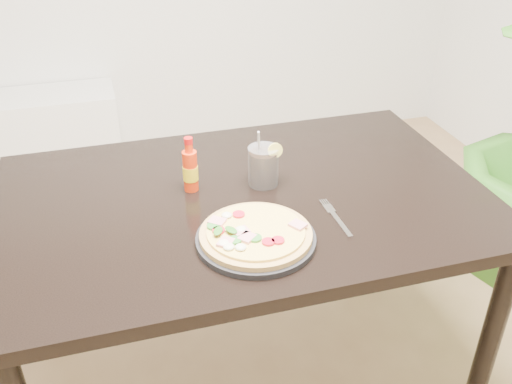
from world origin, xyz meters
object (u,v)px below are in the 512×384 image
object	(u,v)px
fork	(335,216)
plate	(256,239)
cola_cup	(263,167)
pizza	(254,233)
dining_table	(245,219)
hot_sauce_bottle	(190,170)

from	to	relation	value
fork	plate	bearing A→B (deg)	-169.25
cola_cup	pizza	bearing A→B (deg)	-111.07
dining_table	cola_cup	bearing A→B (deg)	34.68
cola_cup	plate	bearing A→B (deg)	-110.41
hot_sauce_bottle	cola_cup	bearing A→B (deg)	-6.58
dining_table	fork	world-z (taller)	fork
hot_sauce_bottle	fork	world-z (taller)	hot_sauce_bottle
dining_table	hot_sauce_bottle	xyz separation A→B (m)	(-0.14, 0.07, 0.15)
cola_cup	fork	world-z (taller)	cola_cup
dining_table	plate	size ratio (longest dim) A/B	4.57
hot_sauce_bottle	cola_cup	xyz separation A→B (m)	(0.21, -0.02, -0.01)
dining_table	cola_cup	distance (m)	0.16
cola_cup	fork	size ratio (longest dim) A/B	0.96
dining_table	plate	xyz separation A→B (m)	(-0.03, -0.23, 0.09)
pizza	fork	bearing A→B (deg)	11.45
pizza	hot_sauce_bottle	bearing A→B (deg)	109.10
dining_table	fork	size ratio (longest dim) A/B	7.44
pizza	hot_sauce_bottle	size ratio (longest dim) A/B	1.71
hot_sauce_bottle	cola_cup	distance (m)	0.21
dining_table	cola_cup	xyz separation A→B (m)	(0.07, 0.05, 0.14)
pizza	cola_cup	size ratio (longest dim) A/B	1.59
hot_sauce_bottle	dining_table	bearing A→B (deg)	-27.71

